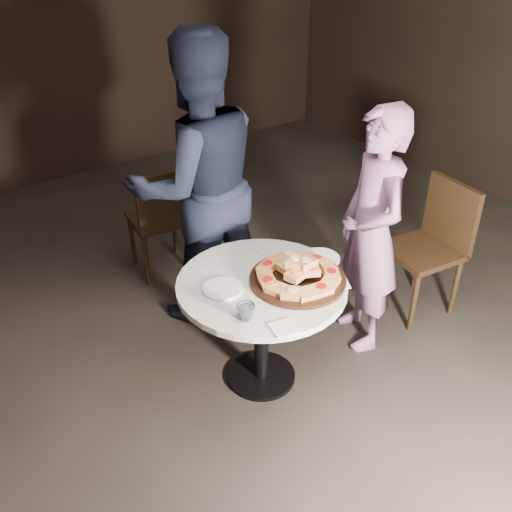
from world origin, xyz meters
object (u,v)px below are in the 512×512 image
at_px(table, 262,301).
at_px(diner_navy, 198,185).
at_px(diner_teal, 371,233).
at_px(serving_board, 298,279).
at_px(water_glass, 246,312).
at_px(chair_far, 162,215).
at_px(chair_right, 434,239).
at_px(focaccia_pile, 298,272).

relative_size(table, diner_navy, 0.55).
bearing_deg(diner_teal, serving_board, -63.40).
relative_size(serving_board, diner_navy, 0.28).
xyz_separation_m(water_glass, chair_far, (0.31, 1.46, -0.22)).
bearing_deg(diner_navy, serving_board, 103.44).
relative_size(chair_far, diner_teal, 0.57).
relative_size(water_glass, diner_teal, 0.06).
distance_m(chair_far, chair_right, 1.80).
xyz_separation_m(chair_right, diner_navy, (-1.21, 0.81, 0.39)).
relative_size(chair_far, diner_navy, 0.47).
distance_m(chair_far, diner_navy, 0.65).
bearing_deg(chair_right, table, -85.68).
xyz_separation_m(focaccia_pile, chair_far, (-0.08, 1.36, -0.23)).
height_order(chair_far, diner_navy, diner_navy).
xyz_separation_m(serving_board, focaccia_pile, (0.00, 0.00, 0.04)).
bearing_deg(table, serving_board, -33.34).
bearing_deg(serving_board, chair_right, 2.15).
bearing_deg(serving_board, chair_far, 93.37).
relative_size(serving_board, focaccia_pile, 1.11).
distance_m(table, serving_board, 0.23).
height_order(serving_board, chair_right, chair_right).
bearing_deg(serving_board, focaccia_pile, 6.67).
height_order(water_glass, diner_teal, diner_teal).
height_order(water_glass, chair_right, chair_right).
distance_m(focaccia_pile, chair_far, 1.39).
distance_m(water_glass, chair_right, 1.55).
bearing_deg(diner_teal, diner_navy, -120.47).
distance_m(water_glass, diner_teal, 0.97).
bearing_deg(table, water_glass, -139.62).
height_order(table, focaccia_pile, focaccia_pile).
height_order(serving_board, chair_far, chair_far).
height_order(focaccia_pile, chair_right, chair_right).
xyz_separation_m(table, diner_teal, (0.72, -0.05, 0.19)).
distance_m(serving_board, focaccia_pile, 0.04).
distance_m(table, diner_navy, 0.84).
xyz_separation_m(serving_board, chair_far, (-0.08, 1.36, -0.19)).
height_order(chair_right, diner_teal, diner_teal).
relative_size(table, chair_far, 1.19).
xyz_separation_m(serving_board, chair_right, (1.14, 0.04, -0.17)).
relative_size(table, focaccia_pile, 2.22).
bearing_deg(water_glass, diner_teal, 9.18).
bearing_deg(serving_board, water_glass, -165.48).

